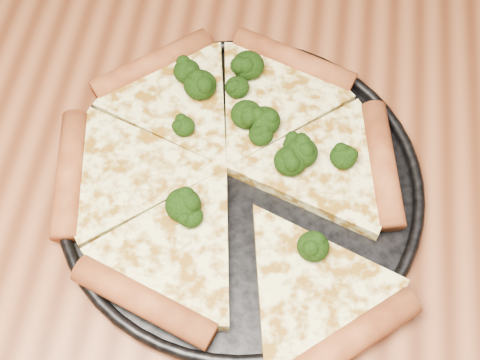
# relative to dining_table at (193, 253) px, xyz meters

# --- Properties ---
(dining_table) EXTENTS (1.20, 0.90, 0.75)m
(dining_table) POSITION_rel_dining_table_xyz_m (0.00, 0.00, 0.00)
(dining_table) COLOR brown
(dining_table) RESTS_ON ground
(pizza_pan) EXTENTS (0.38, 0.38, 0.02)m
(pizza_pan) POSITION_rel_dining_table_xyz_m (0.05, 0.04, 0.10)
(pizza_pan) COLOR black
(pizza_pan) RESTS_ON dining_table
(pizza) EXTENTS (0.39, 0.41, 0.03)m
(pizza) POSITION_rel_dining_table_xyz_m (0.04, 0.05, 0.11)
(pizza) COLOR #EAE48F
(pizza) RESTS_ON pizza_pan
(broccoli_florets) EXTENTS (0.21, 0.24, 0.03)m
(broccoli_florets) POSITION_rel_dining_table_xyz_m (0.05, 0.09, 0.12)
(broccoli_florets) COLOR black
(broccoli_florets) RESTS_ON pizza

